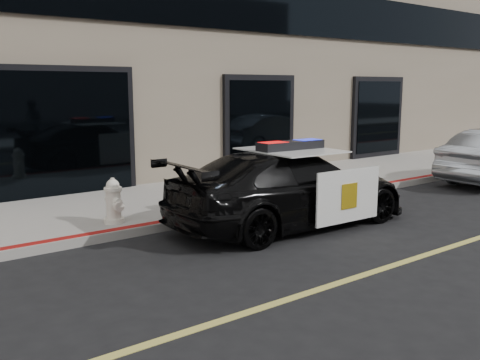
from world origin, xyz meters
TOP-DOWN VIEW (x-y plane):
  - ground at (0.00, 0.00)m, footprint 120.00×120.00m
  - sidewalk_n at (0.00, 5.25)m, footprint 60.00×3.50m
  - police_car at (1.52, 2.47)m, footprint 2.30×4.75m
  - fire_hydrant at (-1.12, 4.01)m, footprint 0.35×0.49m

SIDE VIEW (x-z plane):
  - ground at x=0.00m, z-range 0.00..0.00m
  - sidewalk_n at x=0.00m, z-range 0.00..0.15m
  - fire_hydrant at x=-1.12m, z-range 0.13..0.90m
  - police_car at x=1.52m, z-range -0.08..1.44m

